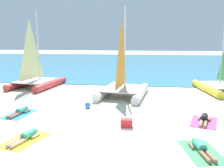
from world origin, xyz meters
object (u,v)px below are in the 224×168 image
sailboat_white (123,83)px  sunbather_center_right (201,147)px  towel_rightmost (204,122)px  sunbather_rightmost (204,119)px  sailboat_red (36,76)px  cooler_box (127,123)px  sunbather_leftmost (20,111)px  beach_ball (88,105)px  sailboat_yellow (224,80)px  towel_leftmost (19,114)px  sunbather_center_left (26,136)px  towel_center_left (25,140)px  towel_center_right (201,152)px

sailboat_white → sunbather_center_right: (3.35, -7.78, -0.75)m
towel_rightmost → sunbather_rightmost: sunbather_rightmost is taller
sailboat_red → cooler_box: size_ratio=11.82×
sailboat_red → sunbather_center_right: 14.45m
sunbather_leftmost → beach_ball: bearing=32.1°
sailboat_yellow → towel_leftmost: 13.80m
sailboat_white → sunbather_center_left: (-3.03, -7.60, -0.75)m
sunbather_leftmost → towel_center_left: bearing=-52.3°
sailboat_yellow → sunbather_center_left: bearing=-145.2°
sailboat_yellow → beach_ball: sailboat_yellow is taller
sunbather_center_left → sunbather_center_right: bearing=12.2°
cooler_box → sunbather_leftmost: bearing=167.6°
sunbather_rightmost → cooler_box: size_ratio=3.09×
towel_center_right → towel_leftmost: bearing=158.7°
towel_leftmost → sunbather_center_left: bearing=-58.0°
sunbather_leftmost → cooler_box: size_ratio=3.14×
sunbather_center_right → beach_ball: size_ratio=4.67×
sunbather_leftmost → sunbather_center_left: bearing=-51.6°
sailboat_red → towel_rightmost: sailboat_red is taller
sailboat_white → sunbather_center_right: bearing=-59.3°
sailboat_red → towel_leftmost: bearing=-65.0°
towel_leftmost → towel_rightmost: bearing=-0.4°
sailboat_red → towel_center_left: bearing=-60.5°
sunbather_leftmost → towel_center_left: (1.83, -3.10, -0.13)m
sunbather_center_left → sunbather_rightmost: bearing=36.2°
sailboat_red → sunbather_leftmost: (2.18, -6.77, -0.75)m
sailboat_red → sunbather_rightmost: size_ratio=3.83×
sunbather_rightmost → sunbather_leftmost: bearing=-163.8°
towel_center_right → towel_rightmost: same height
cooler_box → sunbather_center_right: bearing=-36.7°
sunbather_rightmost → beach_ball: 6.06m
sunbather_leftmost → towel_rightmost: bearing=6.3°
sailboat_yellow → sailboat_white: 7.41m
towel_leftmost → sunbather_rightmost: 9.07m
towel_center_left → towel_center_right: same height
sailboat_yellow → towel_leftmost: (-11.96, -6.82, -0.88)m
towel_leftmost → sunbather_rightmost: size_ratio=1.23×
cooler_box → sailboat_white: bearing=96.6°
sailboat_red → sunbather_center_left: sailboat_red is taller
towel_rightmost → beach_ball: (-5.84, 1.62, 0.16)m
sunbather_center_right → cooler_box: cooler_box is taller
sailboat_red → beach_ball: bearing=-37.1°
sailboat_red → towel_center_right: 14.51m
towel_leftmost → towel_rightmost: 9.05m
sunbather_center_right → beach_ball: bearing=126.1°
sailboat_yellow → cooler_box: bearing=-138.0°
towel_center_left → sunbather_center_right: size_ratio=1.22×
sunbather_center_right → sailboat_yellow: bearing=58.7°
sailboat_yellow → beach_ball: (-8.75, -5.27, -0.72)m
towel_leftmost → sunbather_center_right: (8.24, -3.15, 0.13)m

